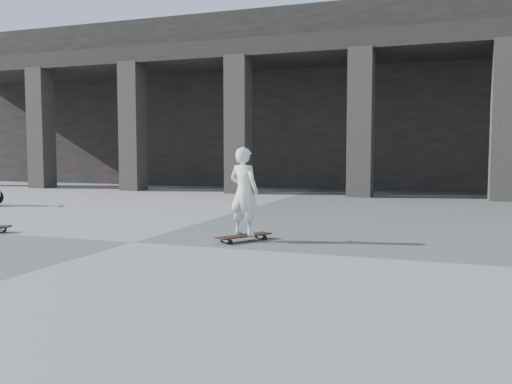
% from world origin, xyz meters
% --- Properties ---
extents(ground, '(90.00, 90.00, 0.00)m').
position_xyz_m(ground, '(0.00, 0.00, 0.00)').
color(ground, '#4E4F4C').
rests_on(ground, ground).
extents(colonnade, '(28.00, 8.82, 6.00)m').
position_xyz_m(colonnade, '(-0.00, 13.77, 3.03)').
color(colonnade, black).
rests_on(colonnade, ground).
extents(longboard, '(0.62, 0.83, 0.09)m').
position_xyz_m(longboard, '(1.40, 0.60, 0.07)').
color(longboard, black).
rests_on(longboard, ground).
extents(child, '(0.50, 0.39, 1.22)m').
position_xyz_m(child, '(1.40, 0.60, 0.69)').
color(child, silver).
rests_on(child, longboard).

